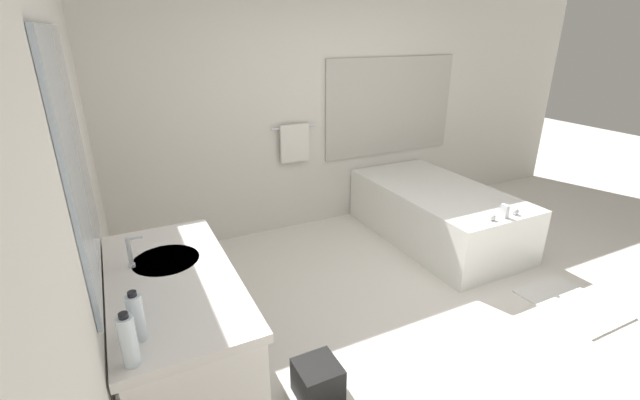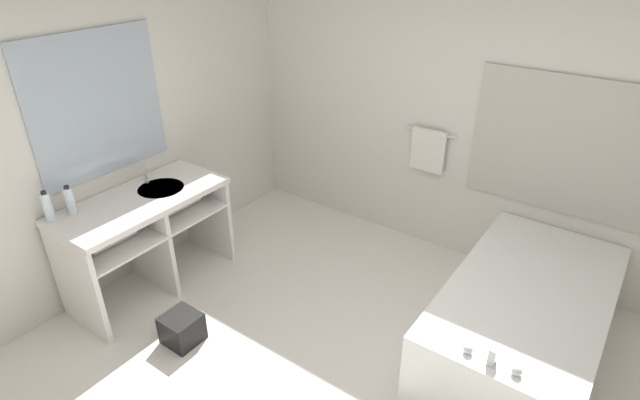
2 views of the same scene
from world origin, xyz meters
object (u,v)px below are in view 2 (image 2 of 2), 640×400
at_px(bathtub, 524,316).
at_px(water_bottle_1, 48,207).
at_px(water_bottle_2, 70,201).
at_px(waste_bin, 182,328).

bearing_deg(bathtub, water_bottle_1, -151.26).
distance_m(water_bottle_1, water_bottle_2, 0.15).
xyz_separation_m(water_bottle_1, water_bottle_2, (0.04, 0.15, -0.00)).
height_order(water_bottle_1, water_bottle_2, water_bottle_1).
xyz_separation_m(bathtub, waste_bin, (-2.08, -1.38, -0.20)).
distance_m(water_bottle_1, waste_bin, 1.32).
xyz_separation_m(bathtub, water_bottle_2, (-2.99, -1.52, 0.67)).
height_order(water_bottle_1, waste_bin, water_bottle_1).
height_order(water_bottle_2, waste_bin, water_bottle_2).
bearing_deg(water_bottle_1, bathtub, 28.74).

